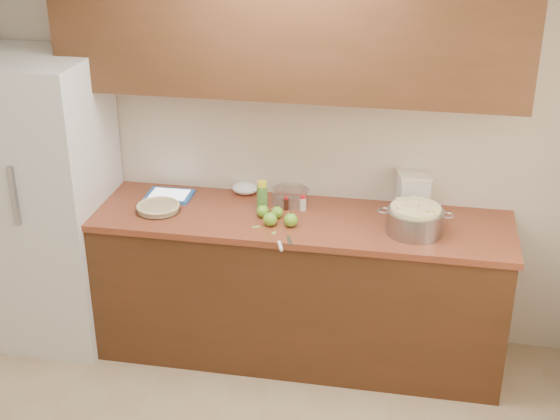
% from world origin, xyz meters
% --- Properties ---
extents(room_shell, '(3.60, 3.60, 3.60)m').
position_xyz_m(room_shell, '(0.00, 0.00, 1.30)').
color(room_shell, tan).
rests_on(room_shell, ground).
extents(counter_run, '(2.64, 0.68, 0.92)m').
position_xyz_m(counter_run, '(0.00, 1.48, 0.46)').
color(counter_run, '#4C2715').
rests_on(counter_run, ground).
extents(upper_cabinets, '(2.60, 0.34, 0.70)m').
position_xyz_m(upper_cabinets, '(0.00, 1.63, 1.95)').
color(upper_cabinets, '#532C19').
rests_on(upper_cabinets, room_shell).
extents(fridge, '(0.70, 0.70, 1.80)m').
position_xyz_m(fridge, '(-1.44, 1.44, 0.90)').
color(fridge, silver).
rests_on(fridge, ground).
extents(pie, '(0.26, 0.26, 0.04)m').
position_xyz_m(pie, '(-0.73, 1.41, 0.94)').
color(pie, silver).
rests_on(pie, counter_run).
extents(colander, '(0.42, 0.31, 0.16)m').
position_xyz_m(colander, '(0.75, 1.40, 1.00)').
color(colander, gray).
rests_on(colander, counter_run).
extents(flour_canister, '(0.22, 0.22, 0.22)m').
position_xyz_m(flour_canister, '(0.73, 1.72, 1.03)').
color(flour_canister, silver).
rests_on(flour_canister, counter_run).
extents(tablet, '(0.28, 0.21, 0.02)m').
position_xyz_m(tablet, '(-0.73, 1.62, 0.93)').
color(tablet, blue).
rests_on(tablet, counter_run).
extents(paring_knife, '(0.08, 0.20, 0.02)m').
position_xyz_m(paring_knife, '(0.07, 1.10, 0.93)').
color(paring_knife, gray).
rests_on(paring_knife, counter_run).
extents(lemon_bottle, '(0.06, 0.06, 0.17)m').
position_xyz_m(lemon_bottle, '(-0.14, 1.56, 1.00)').
color(lemon_bottle, '#4C8C38').
rests_on(lemon_bottle, counter_run).
extents(cinnamon_shaker, '(0.04, 0.04, 0.09)m').
position_xyz_m(cinnamon_shaker, '(0.10, 1.58, 0.96)').
color(cinnamon_shaker, beige).
rests_on(cinnamon_shaker, counter_run).
extents(vanilla_bottle, '(0.03, 0.03, 0.08)m').
position_xyz_m(vanilla_bottle, '(0.01, 1.56, 0.96)').
color(vanilla_bottle, black).
rests_on(vanilla_bottle, counter_run).
extents(mixing_bowl, '(0.23, 0.23, 0.09)m').
position_xyz_m(mixing_bowl, '(0.01, 1.67, 0.97)').
color(mixing_bowl, silver).
rests_on(mixing_bowl, counter_run).
extents(paper_towel, '(0.18, 0.16, 0.07)m').
position_xyz_m(paper_towel, '(-0.28, 1.75, 0.95)').
color(paper_towel, white).
rests_on(paper_towel, counter_run).
extents(apple_left, '(0.07, 0.07, 0.08)m').
position_xyz_m(apple_left, '(-0.11, 1.44, 0.96)').
color(apple_left, '#69A927').
rests_on(apple_left, counter_run).
extents(apple_center, '(0.07, 0.07, 0.08)m').
position_xyz_m(apple_center, '(-0.03, 1.45, 0.95)').
color(apple_center, '#69A927').
rests_on(apple_center, counter_run).
extents(apple_front, '(0.08, 0.08, 0.09)m').
position_xyz_m(apple_front, '(-0.04, 1.34, 0.96)').
color(apple_front, '#69A927').
rests_on(apple_front, counter_run).
extents(apple_extra, '(0.08, 0.08, 0.09)m').
position_xyz_m(apple_extra, '(0.07, 1.35, 0.96)').
color(apple_extra, '#69A927').
rests_on(apple_extra, counter_run).
extents(peel_a, '(0.05, 0.03, 0.00)m').
position_xyz_m(peel_a, '(-0.12, 1.30, 0.92)').
color(peel_a, '#87BC5B').
rests_on(peel_a, counter_run).
extents(peel_b, '(0.02, 0.03, 0.00)m').
position_xyz_m(peel_b, '(-0.05, 1.36, 0.92)').
color(peel_b, '#87BC5B').
rests_on(peel_b, counter_run).
extents(peel_c, '(0.03, 0.04, 0.00)m').
position_xyz_m(peel_c, '(-0.01, 1.25, 0.92)').
color(peel_c, '#87BC5B').
rests_on(peel_c, counter_run).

